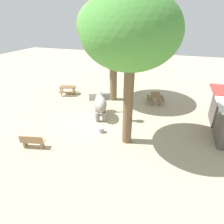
{
  "coord_description": "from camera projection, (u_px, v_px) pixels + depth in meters",
  "views": [
    {
      "loc": [
        11.27,
        4.85,
        6.99
      ],
      "look_at": [
        -0.26,
        1.0,
        0.8
      ],
      "focal_mm": 30.08,
      "sensor_mm": 36.0,
      "label": 1
    }
  ],
  "objects": [
    {
      "name": "picnic_table_far",
      "position": [
        68.0,
        88.0,
        18.73
      ],
      "size": [
        1.88,
        1.89,
        0.78
      ],
      "rotation": [
        0.0,
        0.0,
        5.03
      ],
      "color": "brown",
      "rests_on": "ground_plane"
    },
    {
      "name": "picnic_table_near",
      "position": [
        156.0,
        97.0,
        16.8
      ],
      "size": [
        1.77,
        1.75,
        0.78
      ],
      "rotation": [
        0.0,
        0.0,
        3.35
      ],
      "color": "brown",
      "rests_on": "ground_plane"
    },
    {
      "name": "shade_tree_main",
      "position": [
        113.0,
        26.0,
        14.94
      ],
      "size": [
        6.24,
        5.72,
        8.56
      ],
      "color": "brown",
      "rests_on": "ground_plane"
    },
    {
      "name": "person_handler",
      "position": [
        130.0,
        110.0,
        13.66
      ],
      "size": [
        0.51,
        0.32,
        1.62
      ],
      "rotation": [
        0.0,
        0.0,
        -1.45
      ],
      "color": "#3F3833",
      "rests_on": "ground_plane"
    },
    {
      "name": "feed_bucket",
      "position": [
        101.0,
        130.0,
        12.64
      ],
      "size": [
        0.36,
        0.36,
        0.32
      ],
      "primitive_type": "cylinder",
      "color": "gray",
      "rests_on": "ground_plane"
    },
    {
      "name": "shade_tree_secondary",
      "position": [
        131.0,
        33.0,
        8.98
      ],
      "size": [
        5.29,
        4.85,
        8.22
      ],
      "color": "brown",
      "rests_on": "ground_plane"
    },
    {
      "name": "wooden_bench",
      "position": [
        32.0,
        141.0,
        10.98
      ],
      "size": [
        0.71,
        1.45,
        0.88
      ],
      "rotation": [
        0.0,
        0.0,
        1.8
      ],
      "color": "#9E7A51",
      "rests_on": "ground_plane"
    },
    {
      "name": "ground_plane",
      "position": [
        98.0,
        121.0,
        14.06
      ],
      "size": [
        60.0,
        60.0,
        0.0
      ],
      "primitive_type": "plane",
      "color": "#BAA88C"
    },
    {
      "name": "elephant",
      "position": [
        100.0,
        103.0,
        14.23
      ],
      "size": [
        2.49,
        2.01,
        1.75
      ],
      "rotation": [
        0.0,
        0.0,
        3.56
      ],
      "color": "gray",
      "rests_on": "ground_plane"
    }
  ]
}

